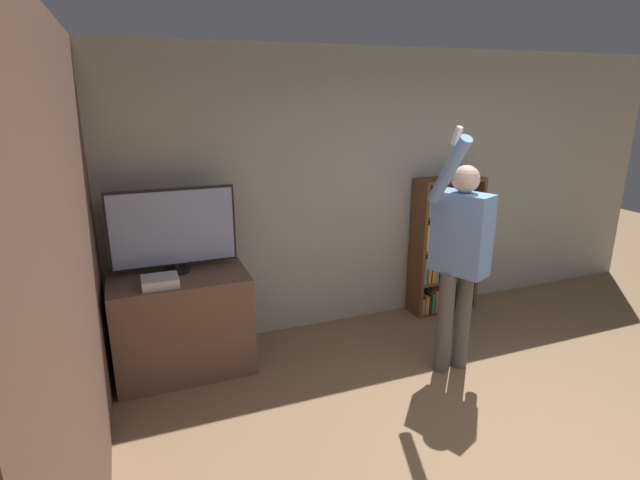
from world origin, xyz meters
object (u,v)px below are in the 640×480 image
Objects in this scene: game_console at (160,281)px; person at (460,250)px; bookshelf at (439,247)px; television at (173,230)px.

game_console is 0.13× the size of person.
person is (-0.56, -1.07, 0.36)m from bookshelf.
television is 0.49× the size of person.
television is 0.45m from game_console.
person is at bearing -117.75° from bookshelf.
person is at bearing -23.72° from television.
bookshelf is 1.26m from person.
television is 0.70× the size of bookshelf.
game_console is 0.19× the size of bookshelf.
television is at bearing -177.07° from bookshelf.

